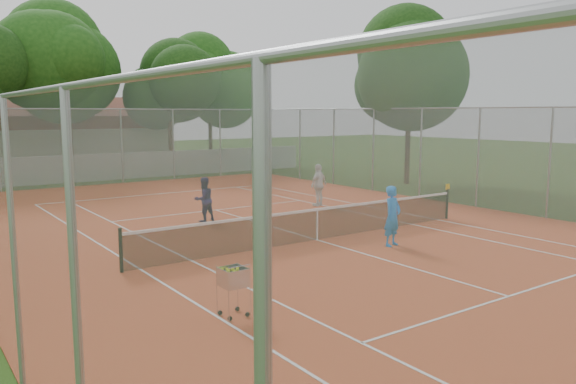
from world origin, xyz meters
TOP-DOWN VIEW (x-y plane):
  - ground at (0.00, 0.00)m, footprint 120.00×120.00m
  - court_pad at (0.00, 0.00)m, footprint 18.00×34.00m
  - court_lines at (0.00, 0.00)m, footprint 10.98×23.78m
  - tennis_net at (0.00, 0.00)m, footprint 11.88×0.10m
  - perimeter_fence at (0.00, 0.00)m, footprint 18.00×34.00m
  - boundary_wall at (0.00, 19.00)m, footprint 26.00×0.30m
  - clubhouse at (-2.00, 29.00)m, footprint 16.40×9.00m
  - tropical_trees at (0.00, 22.00)m, footprint 29.00×19.00m
  - player_near at (1.30, -1.80)m, footprint 0.71×0.54m
  - player_far_left at (-1.41, 4.59)m, footprint 0.83×0.68m
  - player_far_right at (3.96, 4.91)m, footprint 1.09×0.70m
  - ball_hopper at (-5.22, -4.10)m, footprint 0.54×0.54m

SIDE VIEW (x-z plane):
  - ground at x=0.00m, z-range 0.00..0.00m
  - court_pad at x=0.00m, z-range 0.00..0.02m
  - court_lines at x=0.00m, z-range 0.02..0.03m
  - tennis_net at x=0.00m, z-range 0.02..1.00m
  - ball_hopper at x=-5.22m, z-range 0.02..1.04m
  - boundary_wall at x=0.00m, z-range 0.00..1.50m
  - player_far_left at x=-1.41m, z-range 0.02..1.57m
  - player_far_right at x=3.96m, z-range 0.02..1.74m
  - player_near at x=1.30m, z-range 0.02..1.74m
  - perimeter_fence at x=0.00m, z-range 0.00..4.00m
  - clubhouse at x=-2.00m, z-range 0.00..4.40m
  - tropical_trees at x=0.00m, z-range 0.00..10.00m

